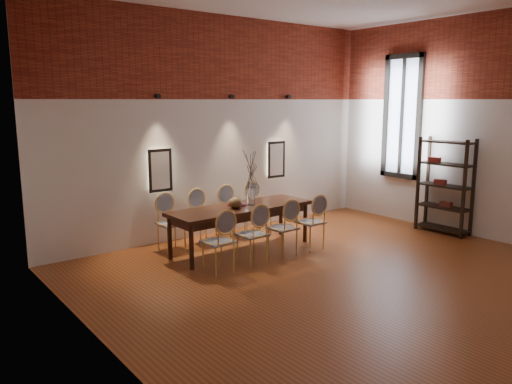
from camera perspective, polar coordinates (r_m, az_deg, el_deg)
floor at (r=7.17m, az=12.15°, el=-10.16°), size 7.00×7.00×0.02m
wall_back at (r=9.39m, az=-4.28°, el=7.47°), size 7.00×0.10×4.00m
wall_left at (r=4.59m, az=-16.71°, el=3.97°), size 0.10×7.00×4.00m
wall_right at (r=9.74m, az=26.30°, el=6.53°), size 0.10×7.00×4.00m
brick_band_back at (r=9.35m, az=-4.14°, el=15.12°), size 7.00×0.02×1.50m
brick_band_left at (r=4.66m, az=-16.71°, el=19.50°), size 0.02×7.00×1.50m
brick_band_right at (r=9.70m, az=26.72°, el=13.90°), size 0.02×7.00×1.50m
niche_left at (r=8.72m, az=-10.98°, el=2.45°), size 0.36×0.06×0.66m
niche_right at (r=10.15m, az=2.22°, el=3.74°), size 0.36×0.06×0.66m
spot_fixture_left at (r=8.61m, az=-11.18°, el=10.69°), size 0.08×0.10×0.08m
spot_fixture_mid at (r=9.39m, az=-2.84°, el=10.84°), size 0.08×0.10×0.08m
spot_fixture_right at (r=10.26m, az=3.69°, el=10.79°), size 0.08×0.10×0.08m
window_glass at (r=10.69m, az=16.41°, el=8.24°), size 0.02×0.78×2.38m
window_frame at (r=10.67m, az=16.35°, el=8.24°), size 0.08×0.90×2.50m
window_mullion at (r=10.67m, az=16.35°, el=8.24°), size 0.06×0.06×2.40m
dining_table at (r=8.36m, az=-1.69°, el=-4.16°), size 2.52×0.85×0.75m
chair_near_a at (r=7.27m, az=-4.34°, el=-5.65°), size 0.45×0.45×0.94m
chair_near_b at (r=7.63m, az=-0.45°, el=-4.85°), size 0.45×0.45×0.94m
chair_near_c at (r=8.03m, az=3.06°, el=-4.10°), size 0.45×0.45×0.94m
chair_near_d at (r=8.45m, az=6.24°, el=-3.41°), size 0.45×0.45×0.94m
chair_far_a at (r=8.40m, az=-9.66°, el=-3.58°), size 0.45×0.45×0.94m
chair_far_b at (r=8.71m, az=-6.06°, el=-2.98°), size 0.45×0.45×0.94m
chair_far_c at (r=9.06m, az=-2.73°, el=-2.41°), size 0.45×0.45×0.94m
chair_far_d at (r=9.43m, az=0.34°, el=-1.88°), size 0.45×0.45×0.94m
vase at (r=8.37m, az=-0.57°, el=-0.46°), size 0.14×0.14×0.30m
dried_branches at (r=8.30m, az=-0.58°, el=2.60°), size 0.50×0.50×0.70m
bowl at (r=8.13m, az=-2.37°, el=-1.23°), size 0.24×0.24×0.18m
book at (r=8.30m, az=-2.21°, el=-1.51°), size 0.26×0.18×0.03m
shelving_rack at (r=10.02m, az=20.77°, el=0.67°), size 0.39×1.01×1.80m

